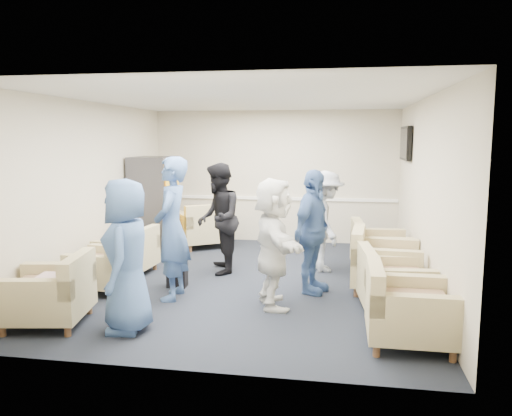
% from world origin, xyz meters
% --- Properties ---
extents(floor, '(6.00, 6.00, 0.00)m').
position_xyz_m(floor, '(0.00, 0.00, 0.00)').
color(floor, black).
rests_on(floor, ground).
extents(ceiling, '(6.00, 6.00, 0.00)m').
position_xyz_m(ceiling, '(0.00, 0.00, 2.70)').
color(ceiling, silver).
rests_on(ceiling, back_wall).
extents(back_wall, '(5.00, 0.02, 2.70)m').
position_xyz_m(back_wall, '(0.00, 3.00, 1.35)').
color(back_wall, beige).
rests_on(back_wall, floor).
extents(front_wall, '(5.00, 0.02, 2.70)m').
position_xyz_m(front_wall, '(0.00, -3.00, 1.35)').
color(front_wall, beige).
rests_on(front_wall, floor).
extents(left_wall, '(0.02, 6.00, 2.70)m').
position_xyz_m(left_wall, '(-2.50, 0.00, 1.35)').
color(left_wall, beige).
rests_on(left_wall, floor).
extents(right_wall, '(0.02, 6.00, 2.70)m').
position_xyz_m(right_wall, '(2.50, 0.00, 1.35)').
color(right_wall, beige).
rests_on(right_wall, floor).
extents(chair_rail, '(4.98, 0.04, 0.06)m').
position_xyz_m(chair_rail, '(0.00, 2.98, 0.90)').
color(chair_rail, white).
rests_on(chair_rail, back_wall).
extents(tv, '(0.10, 1.00, 0.58)m').
position_xyz_m(tv, '(2.44, 1.80, 2.05)').
color(tv, black).
rests_on(tv, right_wall).
extents(armchair_left_near, '(1.01, 1.01, 0.70)m').
position_xyz_m(armchair_left_near, '(-1.90, -2.13, 0.35)').
color(armchair_left_near, tan).
rests_on(armchair_left_near, floor).
extents(armchair_left_mid, '(0.84, 0.84, 0.63)m').
position_xyz_m(armchair_left_mid, '(-1.89, -0.81, 0.32)').
color(armchair_left_mid, tan).
rests_on(armchair_left_mid, floor).
extents(armchair_left_far, '(0.86, 0.86, 0.64)m').
position_xyz_m(armchair_left_far, '(-1.93, 0.07, 0.32)').
color(armchair_left_far, tan).
rests_on(armchair_left_far, floor).
extents(armchair_right_near, '(0.89, 0.89, 0.71)m').
position_xyz_m(armchair_right_near, '(2.03, -2.03, 0.35)').
color(armchair_right_near, tan).
rests_on(armchair_right_near, floor).
extents(armchair_right_midnear, '(0.92, 0.92, 0.67)m').
position_xyz_m(armchair_right_midnear, '(1.98, -0.98, 0.34)').
color(armchair_right_midnear, tan).
rests_on(armchair_right_midnear, floor).
extents(armchair_right_midfar, '(1.00, 1.00, 0.74)m').
position_xyz_m(armchair_right_midfar, '(1.93, -0.16, 0.37)').
color(armchair_right_midfar, tan).
rests_on(armchair_right_midfar, floor).
extents(armchair_right_far, '(0.94, 0.94, 0.71)m').
position_xyz_m(armchair_right_far, '(1.93, 0.80, 0.35)').
color(armchair_right_far, tan).
rests_on(armchair_right_far, floor).
extents(armchair_corner, '(1.30, 1.30, 0.75)m').
position_xyz_m(armchair_corner, '(-1.30, 2.19, 0.37)').
color(armchair_corner, tan).
rests_on(armchair_corner, floor).
extents(vending_machine, '(0.73, 0.85, 1.80)m').
position_xyz_m(vending_machine, '(-2.09, 1.62, 0.90)').
color(vending_machine, '#46464D').
rests_on(vending_machine, floor).
extents(backpack, '(0.29, 0.21, 0.47)m').
position_xyz_m(backpack, '(-0.96, -0.47, 0.24)').
color(backpack, black).
rests_on(backpack, floor).
extents(pillow, '(0.36, 0.44, 0.11)m').
position_xyz_m(pillow, '(-1.91, -2.14, 0.52)').
color(pillow, beige).
rests_on(pillow, armchair_left_near).
extents(person_front_left, '(0.69, 0.92, 1.71)m').
position_xyz_m(person_front_left, '(-0.97, -2.14, 0.85)').
color(person_front_left, '#3F6099').
rests_on(person_front_left, floor).
extents(person_mid_left, '(0.50, 0.72, 1.90)m').
position_xyz_m(person_mid_left, '(-0.85, -0.97, 0.95)').
color(person_mid_left, '#3F6099').
rests_on(person_mid_left, floor).
extents(person_back_left, '(0.85, 0.99, 1.76)m').
position_xyz_m(person_back_left, '(-0.55, 0.37, 0.88)').
color(person_back_left, black).
rests_on(person_back_left, floor).
extents(person_back_right, '(0.84, 1.16, 1.62)m').
position_xyz_m(person_back_right, '(1.11, 0.78, 0.81)').
color(person_back_right, beige).
rests_on(person_back_right, floor).
extents(person_mid_right, '(0.73, 1.09, 1.72)m').
position_xyz_m(person_mid_right, '(0.97, -0.41, 0.86)').
color(person_mid_right, '#3F6099').
rests_on(person_mid_right, floor).
extents(person_front_right, '(0.90, 1.61, 1.65)m').
position_xyz_m(person_front_right, '(0.52, -1.07, 0.83)').
color(person_front_right, white).
rests_on(person_front_right, floor).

